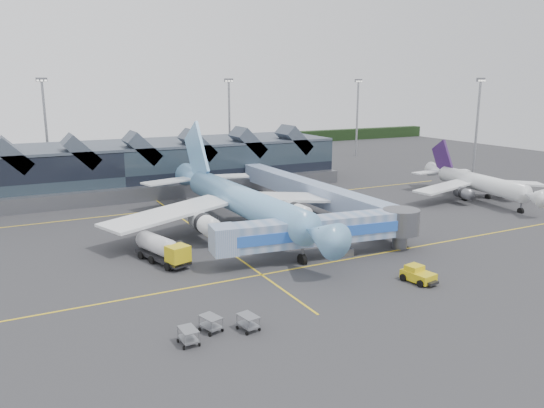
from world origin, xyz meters
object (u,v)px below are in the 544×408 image
regional_jet (477,182)px  pushback_tug (418,275)px  main_airliner (240,200)px  fuel_truck (161,248)px  jet_bridge (332,230)px

regional_jet → pushback_tug: (-39.03, -27.25, -2.52)m
regional_jet → main_airliner: bearing=-172.3°
fuel_truck → pushback_tug: 30.06m
main_airliner → pushback_tug: size_ratio=11.40×
fuel_truck → pushback_tug: (23.06, -19.26, -1.01)m
regional_jet → pushback_tug: bearing=-136.0°
fuel_truck → jet_bridge: bearing=-38.0°
main_airliner → fuel_truck: main_airliner is taller
regional_jet → fuel_truck: regional_jet is taller
regional_jet → fuel_truck: size_ratio=3.19×
jet_bridge → fuel_truck: jet_bridge is taller
regional_jet → pushback_tug: regional_jet is taller
jet_bridge → pushback_tug: bearing=-66.3°
jet_bridge → regional_jet: bearing=27.1°
main_airliner → pushback_tug: (8.56, -28.45, -3.72)m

